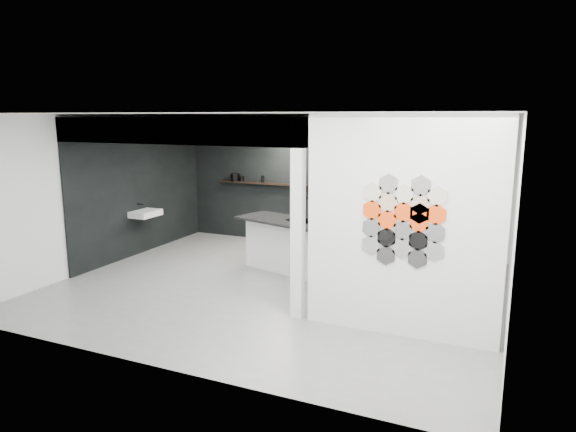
# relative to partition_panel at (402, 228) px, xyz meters

# --- Properties ---
(floor) EXTENTS (7.00, 6.00, 0.01)m
(floor) POSITION_rel_partition_panel_xyz_m (-2.23, 1.00, -1.40)
(floor) COLOR slate
(partition_panel) EXTENTS (2.45, 0.15, 2.80)m
(partition_panel) POSITION_rel_partition_panel_xyz_m (0.00, 0.00, 0.00)
(partition_panel) COLOR silver
(partition_panel) RESTS_ON floor
(bay_clad_back) EXTENTS (4.40, 0.04, 2.35)m
(bay_clad_back) POSITION_rel_partition_panel_xyz_m (-3.52, 3.97, -0.22)
(bay_clad_back) COLOR black
(bay_clad_back) RESTS_ON floor
(bay_clad_left) EXTENTS (0.04, 4.00, 2.35)m
(bay_clad_left) POSITION_rel_partition_panel_xyz_m (-5.70, 2.00, -0.22)
(bay_clad_left) COLOR black
(bay_clad_left) RESTS_ON floor
(bulkhead) EXTENTS (4.40, 4.00, 0.40)m
(bulkhead) POSITION_rel_partition_panel_xyz_m (-3.52, 2.00, 1.15)
(bulkhead) COLOR silver
(bulkhead) RESTS_ON corner_column
(corner_column) EXTENTS (0.16, 0.16, 2.35)m
(corner_column) POSITION_rel_partition_panel_xyz_m (-1.41, 0.00, -0.22)
(corner_column) COLOR silver
(corner_column) RESTS_ON floor
(fascia_beam) EXTENTS (4.40, 0.16, 0.40)m
(fascia_beam) POSITION_rel_partition_panel_xyz_m (-3.52, 0.08, 1.15)
(fascia_beam) COLOR silver
(fascia_beam) RESTS_ON corner_column
(wall_basin) EXTENTS (0.40, 0.60, 0.12)m
(wall_basin) POSITION_rel_partition_panel_xyz_m (-5.46, 1.80, -0.55)
(wall_basin) COLOR silver
(wall_basin) RESTS_ON bay_clad_left
(display_shelf) EXTENTS (3.00, 0.15, 0.04)m
(display_shelf) POSITION_rel_partition_panel_xyz_m (-3.43, 3.87, -0.10)
(display_shelf) COLOR black
(display_shelf) RESTS_ON bay_clad_back
(kitchen_island) EXTENTS (1.96, 1.28, 1.46)m
(kitchen_island) POSITION_rel_partition_panel_xyz_m (-2.41, 1.97, -0.91)
(kitchen_island) COLOR silver
(kitchen_island) RESTS_ON floor
(stockpot) EXTENTS (0.24, 0.24, 0.16)m
(stockpot) POSITION_rel_partition_panel_xyz_m (-4.57, 3.87, 0.00)
(stockpot) COLOR black
(stockpot) RESTS_ON display_shelf
(kettle) EXTENTS (0.27, 0.27, 0.17)m
(kettle) POSITION_rel_partition_panel_xyz_m (-2.40, 3.87, 0.01)
(kettle) COLOR black
(kettle) RESTS_ON display_shelf
(glass_bowl) EXTENTS (0.20, 0.20, 0.11)m
(glass_bowl) POSITION_rel_partition_panel_xyz_m (-2.08, 3.87, -0.02)
(glass_bowl) COLOR gray
(glass_bowl) RESTS_ON display_shelf
(glass_vase) EXTENTS (0.13, 0.13, 0.15)m
(glass_vase) POSITION_rel_partition_panel_xyz_m (-2.08, 3.87, -0.01)
(glass_vase) COLOR gray
(glass_vase) RESTS_ON display_shelf
(bottle_dark) EXTENTS (0.06, 0.06, 0.15)m
(bottle_dark) POSITION_rel_partition_panel_xyz_m (-3.87, 3.87, -0.00)
(bottle_dark) COLOR black
(bottle_dark) RESTS_ON display_shelf
(utensil_cup) EXTENTS (0.10, 0.10, 0.11)m
(utensil_cup) POSITION_rel_partition_panel_xyz_m (-4.40, 3.87, -0.02)
(utensil_cup) COLOR black
(utensil_cup) RESTS_ON display_shelf
(hex_tile_cluster) EXTENTS (1.04, 0.02, 1.16)m
(hex_tile_cluster) POSITION_rel_partition_panel_xyz_m (0.03, -0.09, 0.10)
(hex_tile_cluster) COLOR silver
(hex_tile_cluster) RESTS_ON partition_panel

